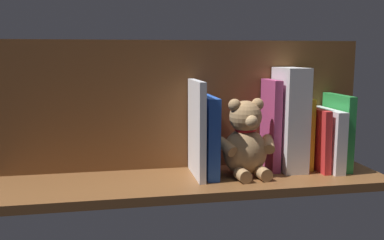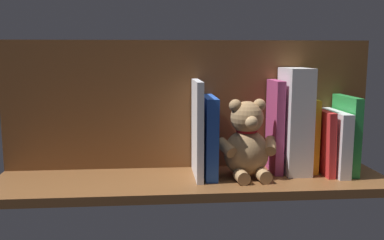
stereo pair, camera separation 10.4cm
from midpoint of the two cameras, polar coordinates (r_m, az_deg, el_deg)
The scene contains 11 objects.
ground_plane at distance 108.08cm, azimuth -2.80°, elevation -8.37°, with size 99.09×25.73×2.20cm, color brown.
shelf_back_panel at distance 114.52cm, azimuth -3.60°, elevation 2.05°, with size 99.09×1.50×34.62cm, color brown.
book_0 at distance 119.97cm, azimuth 16.75°, elevation -1.50°, with size 2.16×14.17×20.14cm, color green.
book_1 at distance 118.24cm, azimuth 15.45°, elevation -2.52°, with size 2.93×15.59×16.37cm, color silver.
book_2 at distance 117.42cm, azimuth 13.96°, elevation -2.49°, with size 1.84×14.39×16.58cm, color red.
book_3 at distance 118.05cm, azimuth 12.45°, elevation -1.70°, with size 1.71×10.17×19.29cm, color yellow.
dictionary_thick_white at distance 114.46cm, azimuth 10.58°, elevation 0.09°, with size 6.29×12.46×27.45cm, color white.
book_4 at distance 114.02cm, azimuth 8.03°, elevation -0.68°, with size 2.19×10.51×24.27cm, color #B23F72.
teddy_bear at distance 107.69cm, azimuth 4.56°, elevation -3.02°, with size 16.12×13.39×19.94cm.
book_5 at distance 107.90cm, azimuth -0.59°, elevation -2.19°, with size 3.01×14.90×20.39cm, color blue.
book_6 at distance 106.60cm, azimuth -2.17°, elevation -1.21°, with size 1.64×15.80×24.51cm, color silver.
Camera 1 is at (19.12, 101.50, 31.14)cm, focal length 39.42 mm.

